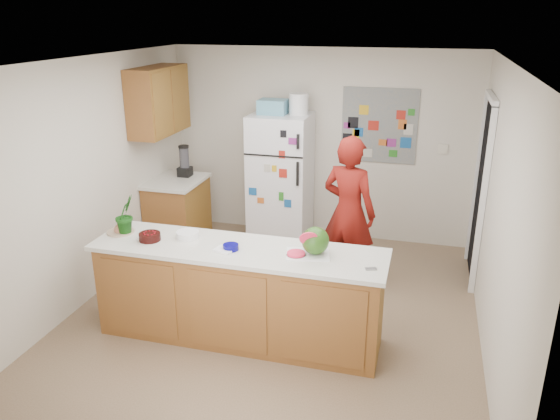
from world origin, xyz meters
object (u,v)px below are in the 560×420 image
(refrigerator, at_px, (281,179))
(watermelon, at_px, (315,241))
(cherry_bowl, at_px, (150,237))
(person, at_px, (349,212))

(refrigerator, xyz_separation_m, watermelon, (0.95, -2.34, 0.20))
(refrigerator, height_order, cherry_bowl, refrigerator)
(watermelon, bearing_deg, person, 85.74)
(refrigerator, bearing_deg, cherry_bowl, -103.62)
(refrigerator, bearing_deg, watermelon, -67.96)
(refrigerator, xyz_separation_m, person, (1.05, -1.01, 0.00))
(watermelon, xyz_separation_m, cherry_bowl, (-1.54, -0.09, -0.10))
(watermelon, relative_size, cherry_bowl, 1.22)
(watermelon, distance_m, cherry_bowl, 1.54)
(cherry_bowl, bearing_deg, watermelon, 3.36)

